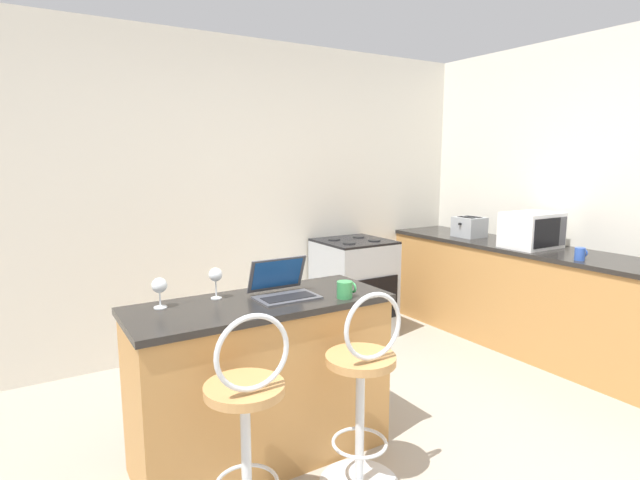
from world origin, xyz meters
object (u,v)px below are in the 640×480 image
at_px(microwave, 532,230).
at_px(mug_blue, 580,254).
at_px(bar_stool_far, 362,397).
at_px(wine_glass_short, 216,276).
at_px(bar_stool_near, 247,432).
at_px(wine_glass_tall, 159,286).
at_px(toaster, 469,227).
at_px(mug_green, 345,290).
at_px(laptop, 283,287).
at_px(stove_range, 354,287).

relative_size(microwave, mug_blue, 4.84).
bearing_deg(bar_stool_far, wine_glass_short, 126.15).
bearing_deg(wine_glass_short, mug_blue, -9.22).
bearing_deg(bar_stool_near, wine_glass_tall, 105.43).
relative_size(toaster, mug_blue, 2.74).
xyz_separation_m(microwave, wine_glass_tall, (-3.07, -0.12, -0.04)).
distance_m(bar_stool_near, wine_glass_short, 0.85).
bearing_deg(mug_blue, toaster, 81.84).
relative_size(bar_stool_near, mug_green, 10.05).
height_order(laptop, microwave, microwave).
relative_size(wine_glass_short, mug_blue, 1.77).
distance_m(laptop, wine_glass_tall, 0.63).
height_order(bar_stool_near, wine_glass_short, wine_glass_short).
height_order(bar_stool_far, toaster, toaster).
relative_size(microwave, toaster, 1.76).
relative_size(bar_stool_near, bar_stool_far, 1.00).
xyz_separation_m(bar_stool_far, mug_green, (0.11, 0.31, 0.45)).
height_order(toaster, stove_range, toaster).
height_order(bar_stool_near, mug_green, bar_stool_near).
bearing_deg(stove_range, microwave, -46.00).
relative_size(toaster, mug_green, 2.53).
bearing_deg(wine_glass_tall, mug_blue, -7.98).
xyz_separation_m(wine_glass_tall, wine_glass_short, (0.29, 0.02, 0.01)).
xyz_separation_m(bar_stool_near, wine_glass_short, (0.12, 0.66, 0.53)).
xyz_separation_m(toaster, wine_glass_short, (-2.78, -0.77, 0.03)).
bearing_deg(wine_glass_short, bar_stool_far, -53.85).
bearing_deg(toaster, wine_glass_short, -164.45).
bearing_deg(stove_range, mug_blue, -61.31).
height_order(bar_stool_near, bar_stool_far, same).
xyz_separation_m(bar_stool_near, toaster, (2.90, 1.43, 0.50)).
xyz_separation_m(toaster, mug_green, (-2.19, -1.12, -0.05)).
bearing_deg(microwave, wine_glass_short, -177.93).
xyz_separation_m(bar_stool_near, wine_glass_tall, (-0.18, 0.64, 0.51)).
xyz_separation_m(microwave, toaster, (0.01, 0.67, -0.05)).
bearing_deg(stove_range, toaster, -21.01).
relative_size(microwave, wine_glass_tall, 2.95).
bearing_deg(microwave, laptop, -174.23).
bearing_deg(toaster, bar_stool_near, -153.71).
bearing_deg(mug_green, wine_glass_short, 149.38).
height_order(toaster, mug_blue, toaster).
bearing_deg(wine_glass_short, microwave, 2.07).
bearing_deg(bar_stool_near, wine_glass_short, 79.84).
xyz_separation_m(laptop, toaster, (2.46, 0.92, 0.04)).
bearing_deg(mug_green, wine_glass_tall, 159.41).
height_order(wine_glass_short, mug_green, wine_glass_short).
height_order(stove_range, mug_blue, mug_blue).
height_order(wine_glass_tall, mug_blue, wine_glass_tall).
distance_m(stove_range, wine_glass_short, 2.17).
xyz_separation_m(stove_range, mug_blue, (0.87, -1.60, 0.49)).
relative_size(laptop, toaster, 1.27).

